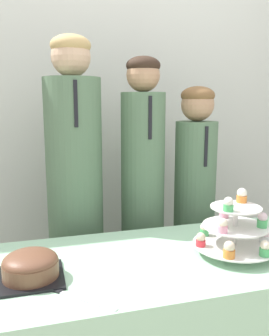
{
  "coord_description": "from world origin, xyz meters",
  "views": [
    {
      "loc": [
        -0.55,
        -0.94,
        1.35
      ],
      "look_at": [
        -0.18,
        0.37,
        1.1
      ],
      "focal_mm": 38.0,
      "sensor_mm": 36.0,
      "label": 1
    }
  ],
  "objects_px": {
    "round_cake": "(31,266)",
    "student_1": "(143,204)",
    "student_2": "(194,211)",
    "student_0": "(76,204)",
    "cupcake_stand": "(235,229)",
    "cake_knife": "(63,293)"
  },
  "relations": [
    {
      "from": "cake_knife",
      "to": "cupcake_stand",
      "type": "distance_m",
      "value": 0.73
    },
    {
      "from": "round_cake",
      "to": "student_1",
      "type": "xyz_separation_m",
      "value": [
        0.61,
        0.63,
        0.0
      ]
    },
    {
      "from": "student_2",
      "to": "student_0",
      "type": "bearing_deg",
      "value": 180.0
    },
    {
      "from": "cake_knife",
      "to": "student_0",
      "type": "xyz_separation_m",
      "value": [
        0.13,
        0.76,
        0.08
      ]
    },
    {
      "from": "cupcake_stand",
      "to": "student_2",
      "type": "distance_m",
      "value": 0.66
    },
    {
      "from": "cake_knife",
      "to": "student_1",
      "type": "bearing_deg",
      "value": 100.49
    },
    {
      "from": "student_0",
      "to": "student_2",
      "type": "xyz_separation_m",
      "value": [
        0.7,
        -0.0,
        -0.1
      ]
    },
    {
      "from": "student_0",
      "to": "student_2",
      "type": "distance_m",
      "value": 0.7
    },
    {
      "from": "round_cake",
      "to": "student_2",
      "type": "distance_m",
      "value": 1.12
    },
    {
      "from": "round_cake",
      "to": "cupcake_stand",
      "type": "bearing_deg",
      "value": -0.52
    },
    {
      "from": "cupcake_stand",
      "to": "student_0",
      "type": "relative_size",
      "value": 0.2
    },
    {
      "from": "round_cake",
      "to": "cupcake_stand",
      "type": "xyz_separation_m",
      "value": [
        0.81,
        -0.01,
        0.06
      ]
    },
    {
      "from": "round_cake",
      "to": "student_2",
      "type": "xyz_separation_m",
      "value": [
        0.93,
        0.63,
        -0.07
      ]
    },
    {
      "from": "cake_knife",
      "to": "student_2",
      "type": "distance_m",
      "value": 1.12
    },
    {
      "from": "student_0",
      "to": "student_1",
      "type": "xyz_separation_m",
      "value": [
        0.38,
        -0.0,
        -0.03
      ]
    },
    {
      "from": "student_0",
      "to": "student_1",
      "type": "bearing_deg",
      "value": -0.0
    },
    {
      "from": "cupcake_stand",
      "to": "student_1",
      "type": "bearing_deg",
      "value": 107.6
    },
    {
      "from": "student_0",
      "to": "student_2",
      "type": "height_order",
      "value": "student_0"
    },
    {
      "from": "cake_knife",
      "to": "cupcake_stand",
      "type": "relative_size",
      "value": 0.69
    },
    {
      "from": "cake_knife",
      "to": "student_1",
      "type": "height_order",
      "value": "student_1"
    },
    {
      "from": "cupcake_stand",
      "to": "student_0",
      "type": "distance_m",
      "value": 0.86
    },
    {
      "from": "cupcake_stand",
      "to": "student_2",
      "type": "bearing_deg",
      "value": 79.33
    }
  ]
}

